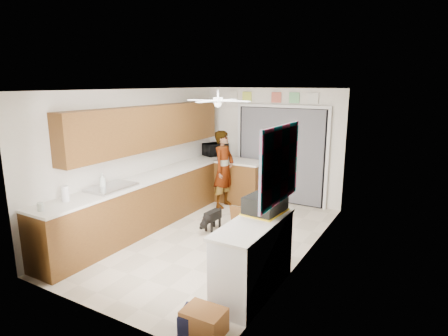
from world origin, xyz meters
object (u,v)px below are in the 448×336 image
at_px(microwave, 215,149).
at_px(dog, 213,219).
at_px(soap_bottle, 102,181).
at_px(cardboard_box, 204,321).
at_px(navy_crate, 199,321).
at_px(man, 224,169).
at_px(suitcase, 265,204).
at_px(paper_towel_roll, 65,194).

xyz_separation_m(microwave, dog, (1.12, -1.95, -0.89)).
height_order(soap_bottle, cardboard_box, soap_bottle).
height_order(cardboard_box, navy_crate, cardboard_box).
bearing_deg(soap_bottle, man, 74.66).
bearing_deg(cardboard_box, navy_crate, 180.00).
height_order(microwave, soap_bottle, microwave).
height_order(soap_bottle, suitcase, soap_bottle).
relative_size(soap_bottle, suitcase, 0.47).
bearing_deg(navy_crate, suitcase, 84.30).
xyz_separation_m(suitcase, man, (-1.99, 2.36, -0.24)).
bearing_deg(microwave, suitcase, -115.69).
bearing_deg(suitcase, soap_bottle, -169.47).
height_order(navy_crate, dog, dog).
distance_m(paper_towel_roll, dog, 2.57).
xyz_separation_m(microwave, suitcase, (2.62, -3.06, -0.03)).
xyz_separation_m(soap_bottle, navy_crate, (2.57, -1.11, -0.96)).
bearing_deg(microwave, dog, -126.30).
bearing_deg(suitcase, navy_crate, -91.03).
bearing_deg(man, paper_towel_roll, 169.44).
bearing_deg(paper_towel_roll, suitcase, 20.46).
height_order(suitcase, navy_crate, suitcase).
bearing_deg(cardboard_box, dog, 119.68).
bearing_deg(soap_bottle, cardboard_box, -22.85).
bearing_deg(dog, paper_towel_roll, -115.71).
distance_m(soap_bottle, suitcase, 2.73).
xyz_separation_m(soap_bottle, man, (0.72, 2.64, -0.25)).
bearing_deg(dog, cardboard_box, -56.73).
height_order(microwave, paper_towel_roll, microwave).
relative_size(soap_bottle, cardboard_box, 0.60).
height_order(microwave, man, man).
bearing_deg(suitcase, dog, 148.10).
relative_size(soap_bottle, navy_crate, 0.70).
relative_size(soap_bottle, man, 0.16).
bearing_deg(dog, man, 115.13).
height_order(microwave, dog, microwave).
relative_size(paper_towel_roll, suitcase, 0.41).
relative_size(navy_crate, dog, 0.74).
height_order(microwave, suitcase, microwave).
xyz_separation_m(cardboard_box, man, (-1.92, 3.75, 0.68)).
bearing_deg(navy_crate, man, 116.26).
distance_m(suitcase, dog, 2.05).
relative_size(soap_bottle, paper_towel_roll, 1.16).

